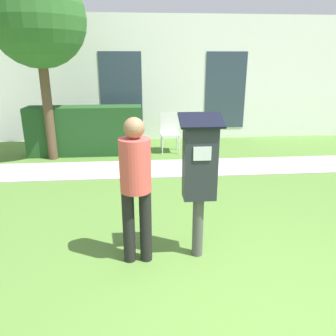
# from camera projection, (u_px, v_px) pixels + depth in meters

# --- Properties ---
(ground_plane) EXTENTS (40.00, 40.00, 0.00)m
(ground_plane) POSITION_uv_depth(u_px,v_px,m) (247.00, 304.00, 2.96)
(ground_plane) COLOR #517A33
(sidewalk) EXTENTS (12.00, 1.10, 0.02)m
(sidewalk) POSITION_uv_depth(u_px,v_px,m) (187.00, 168.00, 6.66)
(sidewalk) COLOR #B7B2A8
(sidewalk) RESTS_ON ground
(building_facade) EXTENTS (10.00, 0.26, 3.20)m
(building_facade) POSITION_uv_depth(u_px,v_px,m) (173.00, 79.00, 8.76)
(building_facade) COLOR white
(building_facade) RESTS_ON ground
(parking_meter) EXTENTS (0.44, 0.31, 1.59)m
(parking_meter) POSITION_uv_depth(u_px,v_px,m) (200.00, 169.00, 3.40)
(parking_meter) COLOR #4C4C4C
(parking_meter) RESTS_ON ground
(person_standing) EXTENTS (0.32, 0.32, 1.58)m
(person_standing) POSITION_uv_depth(u_px,v_px,m) (136.00, 181.00, 3.33)
(person_standing) COLOR black
(person_standing) RESTS_ON ground
(outdoor_chair_left) EXTENTS (0.44, 0.44, 0.90)m
(outdoor_chair_left) POSITION_uv_depth(u_px,v_px,m) (117.00, 129.00, 7.78)
(outdoor_chair_left) COLOR silver
(outdoor_chair_left) RESTS_ON ground
(outdoor_chair_middle) EXTENTS (0.44, 0.44, 0.90)m
(outdoor_chair_middle) POSITION_uv_depth(u_px,v_px,m) (169.00, 129.00, 7.75)
(outdoor_chair_middle) COLOR silver
(outdoor_chair_middle) RESTS_ON ground
(hedge_row) EXTENTS (2.57, 0.60, 1.10)m
(hedge_row) POSITION_uv_depth(u_px,v_px,m) (86.00, 131.00, 7.51)
(hedge_row) COLOR #1E471E
(hedge_row) RESTS_ON ground
(tree) EXTENTS (1.90, 1.90, 3.82)m
(tree) POSITION_uv_depth(u_px,v_px,m) (38.00, 20.00, 6.40)
(tree) COLOR brown
(tree) RESTS_ON ground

